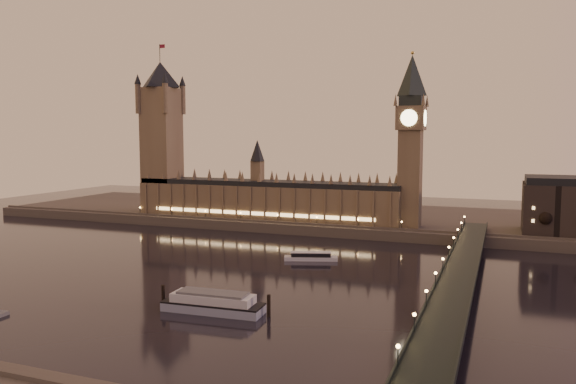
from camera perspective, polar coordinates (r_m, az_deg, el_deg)
ground at (r=249.65m, az=-4.88°, el=-8.33°), size 700.00×700.00×0.00m
far_embankment at (r=394.28m, az=9.72°, el=-2.76°), size 560.00×130.00×6.00m
palace_of_westminster at (r=370.96m, az=-2.28°, el=-0.30°), size 180.00×26.62×52.00m
victoria_tower at (r=407.41m, az=-12.74°, el=6.31°), size 31.68×31.68×118.00m
big_ben at (r=342.56m, az=12.38°, el=6.16°), size 17.68×17.68×104.00m
westminster_bridge at (r=224.79m, az=16.85°, el=-8.69°), size 13.20×260.00×15.30m
bare_tree_0 at (r=330.35m, az=24.97°, el=-2.66°), size 6.24×6.24×12.69m
cruise_boat_a at (r=275.71m, az=2.35°, el=-6.58°), size 26.32×13.44×4.14m
moored_barge at (r=198.53m, az=-7.63°, el=-11.11°), size 41.14×12.12×7.55m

